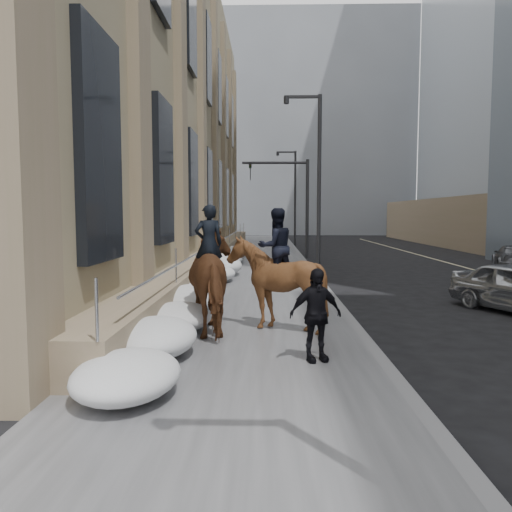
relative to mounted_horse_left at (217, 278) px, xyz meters
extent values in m
plane|color=black|center=(0.52, -2.04, -1.29)|extent=(140.00, 140.00, 0.00)
cube|color=#4A4A4C|center=(0.52, 7.96, -1.23)|extent=(5.00, 80.00, 0.12)
cube|color=slate|center=(3.14, 7.96, -1.23)|extent=(0.24, 80.00, 0.12)
cube|color=#877958|center=(-4.78, 17.96, 7.71)|extent=(5.00, 44.00, 18.00)
cube|color=#7D6E51|center=(-1.73, 17.96, -0.84)|extent=(1.10, 44.00, 0.90)
cylinder|color=silver|center=(-1.28, 17.96, 0.06)|extent=(0.06, 42.00, 0.06)
cube|color=#7D6E51|center=(-2.33, 7.96, 6.81)|extent=(0.70, 1.20, 16.20)
cube|color=black|center=(-2.18, 10.96, 2.71)|extent=(0.20, 2.20, 4.50)
cube|color=slate|center=(4.52, 57.96, 12.71)|extent=(30.00, 12.00, 28.00)
cube|color=gray|center=(-5.48, 69.96, 8.71)|extent=(24.00, 12.00, 20.00)
cylinder|color=#2D2D30|center=(3.42, 11.96, 2.71)|extent=(0.18, 0.18, 8.00)
cube|color=#2D2D30|center=(2.62, 11.96, 6.61)|extent=(1.60, 0.15, 0.12)
cylinder|color=#2D2D30|center=(1.92, 11.96, 6.46)|extent=(0.24, 0.24, 0.30)
cylinder|color=#2D2D30|center=(3.42, 31.96, 2.71)|extent=(0.18, 0.18, 8.00)
cube|color=#2D2D30|center=(2.62, 31.96, 6.61)|extent=(1.60, 0.15, 0.12)
cylinder|color=#2D2D30|center=(1.92, 31.96, 6.46)|extent=(0.24, 0.24, 0.30)
cylinder|color=#2D2D30|center=(3.52, 19.96, 1.71)|extent=(0.20, 0.20, 6.00)
cylinder|color=#2D2D30|center=(1.52, 19.96, 4.51)|extent=(4.00, 0.16, 0.16)
imported|color=black|center=(0.02, 19.96, 4.01)|extent=(0.18, 0.22, 1.10)
ellipsoid|color=white|center=(-0.93, -2.04, -0.83)|extent=(1.50, 2.10, 0.68)
ellipsoid|color=white|center=(-0.88, 1.96, -0.81)|extent=(1.60, 2.20, 0.72)
ellipsoid|color=white|center=(-0.98, 5.96, -0.85)|extent=(1.40, 2.00, 0.64)
ellipsoid|color=white|center=(-0.83, 9.96, -0.79)|extent=(1.70, 2.30, 0.76)
ellipsoid|color=white|center=(-0.93, 13.96, -0.84)|extent=(1.50, 2.10, 0.66)
imported|color=#462715|center=(0.00, -0.01, -0.05)|extent=(1.97, 2.89, 2.24)
imported|color=black|center=(0.00, 0.14, 0.75)|extent=(0.73, 0.59, 1.72)
imported|color=#452813|center=(1.29, 0.13, -0.13)|extent=(2.31, 2.41, 2.08)
imported|color=black|center=(1.29, 0.28, 0.67)|extent=(1.03, 0.94, 1.72)
imported|color=black|center=(1.94, -2.27, -0.35)|extent=(1.03, 0.67, 1.63)
camera|label=1|loc=(1.11, -10.84, 1.40)|focal=35.00mm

